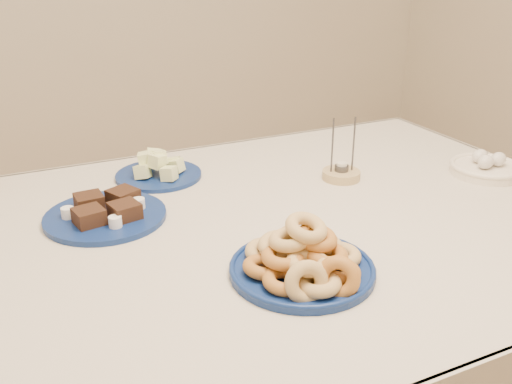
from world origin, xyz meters
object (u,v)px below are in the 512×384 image
Objects in this scene: melon_plate at (158,170)px; brownie_plate at (106,213)px; egg_bowl at (486,167)px; dining_table at (246,268)px; donut_platter at (304,261)px; candle_holder at (341,173)px.

brownie_plate is at bearing -132.54° from melon_plate.
egg_bowl is at bearing -9.33° from brownie_plate.
melon_plate is at bearing 156.01° from egg_bowl.
donut_platter is (0.01, -0.23, 0.14)m from dining_table.
brownie_plate is 0.99m from egg_bowl.
candle_holder is (0.33, 0.37, -0.01)m from donut_platter.
brownie_plate is (-0.18, -0.19, -0.01)m from melon_plate.
melon_plate is 0.26m from brownie_plate.
dining_table is 0.27m from donut_platter.
melon_plate is at bearing 47.46° from brownie_plate.
egg_bowl is (0.37, -0.14, 0.00)m from candle_holder.
egg_bowl is at bearing -23.99° from melon_plate.
donut_platter reaches higher than dining_table.
dining_table is 0.34m from brownie_plate.
donut_platter is 0.74m from egg_bowl.
donut_platter is at bearing -131.34° from candle_holder.
dining_table is at bearing 92.75° from donut_platter.
melon_plate reaches higher than dining_table.
candle_holder is at bearing 48.66° from donut_platter.
brownie_plate is at bearing 125.03° from donut_platter.
melon_plate is 0.48m from candle_holder.
candle_holder is at bearing 22.98° from dining_table.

